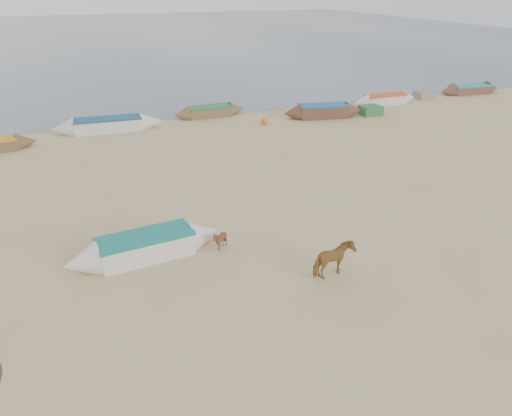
{
  "coord_description": "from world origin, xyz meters",
  "views": [
    {
      "loc": [
        -6.38,
        -12.22,
        9.03
      ],
      "look_at": [
        0.0,
        4.0,
        1.0
      ],
      "focal_mm": 35.0,
      "sensor_mm": 36.0,
      "label": 1
    }
  ],
  "objects": [
    {
      "name": "cow_adult",
      "position": [
        1.18,
        0.04,
        0.61
      ],
      "size": [
        1.55,
        0.95,
        1.22
      ],
      "primitive_type": "imported",
      "rotation": [
        0.0,
        0.0,
        1.78
      ],
      "color": "olive",
      "rests_on": "ground"
    },
    {
      "name": "beach_clutter",
      "position": [
        4.58,
        19.53,
        0.3
      ],
      "size": [
        45.18,
        5.91,
        0.64
      ],
      "color": "#306C48",
      "rests_on": "ground"
    },
    {
      "name": "calf_front",
      "position": [
        -1.76,
        3.13,
        0.38
      ],
      "size": [
        0.7,
        0.62,
        0.77
      ],
      "primitive_type": "imported",
      "rotation": [
        0.0,
        0.0,
        -1.57
      ],
      "color": "brown",
      "rests_on": "ground"
    },
    {
      "name": "sea",
      "position": [
        0.0,
        82.0,
        0.01
      ],
      "size": [
        160.0,
        160.0,
        0.0
      ],
      "primitive_type": "plane",
      "color": "slate",
      "rests_on": "ground"
    },
    {
      "name": "ground",
      "position": [
        0.0,
        0.0,
        0.0
      ],
      "size": [
        140.0,
        140.0,
        0.0
      ],
      "primitive_type": "plane",
      "color": "tan",
      "rests_on": "ground"
    },
    {
      "name": "waterline_canoes",
      "position": [
        -0.29,
        20.39,
        0.42
      ],
      "size": [
        57.16,
        5.25,
        0.95
      ],
      "color": "brown",
      "rests_on": "ground"
    },
    {
      "name": "near_canoe",
      "position": [
        -4.37,
        3.53,
        0.45
      ],
      "size": [
        5.73,
        1.91,
        0.9
      ],
      "primitive_type": null,
      "rotation": [
        0.0,
        0.0,
        0.12
      ],
      "color": "silver",
      "rests_on": "ground"
    }
  ]
}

